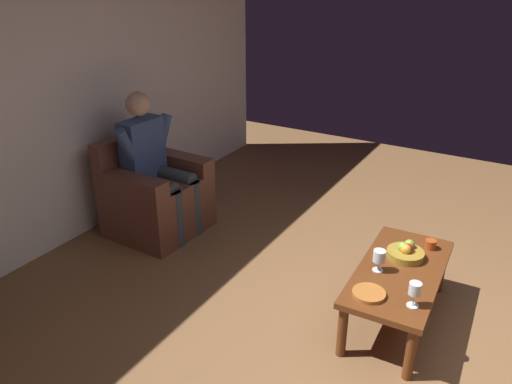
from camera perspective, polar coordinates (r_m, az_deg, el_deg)
ground_plane at (r=3.33m, az=21.64°, el=-18.56°), size 7.65×7.65×0.00m
wall_back at (r=4.26m, az=-22.65°, el=11.73°), size 5.73×0.06×2.75m
armchair at (r=4.49m, az=-11.48°, el=-0.52°), size 0.78×0.73×0.85m
person_seated at (r=4.34m, az=-11.58°, el=3.53°), size 0.65×0.60×1.25m
coffee_table at (r=3.41m, az=16.01°, el=-9.34°), size 1.09×0.54×0.40m
wine_glass_near at (r=3.02m, az=17.68°, el=-10.65°), size 0.07×0.07×0.16m
wine_glass_far at (r=3.28m, az=13.88°, el=-7.25°), size 0.08×0.08×0.15m
fruit_bowl at (r=3.50m, az=16.71°, el=-6.58°), size 0.25×0.25×0.11m
decorative_dish at (r=3.09m, az=12.76°, el=-11.24°), size 0.20×0.20×0.02m
candle_jar at (r=3.66m, az=19.31°, el=-5.67°), size 0.08×0.08×0.06m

